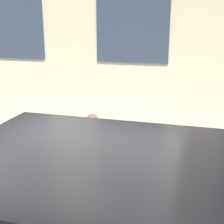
# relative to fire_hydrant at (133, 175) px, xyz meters

# --- Properties ---
(sidewalk) EXTENTS (3.20, 60.00, 0.15)m
(sidewalk) POSITION_rel_fire_hydrant_xyz_m (0.95, 0.59, -0.46)
(sidewalk) COLOR #A8A093
(sidewalk) RESTS_ON ground_plane
(fire_hydrant) EXTENTS (0.27, 0.40, 0.75)m
(fire_hydrant) POSITION_rel_fire_hydrant_xyz_m (0.00, 0.00, 0.00)
(fire_hydrant) COLOR gold
(fire_hydrant) RESTS_ON sidewalk
(person) EXTENTS (0.27, 0.18, 1.13)m
(person) POSITION_rel_fire_hydrant_xyz_m (0.40, 0.75, 0.30)
(person) COLOR #998466
(person) RESTS_ON sidewalk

